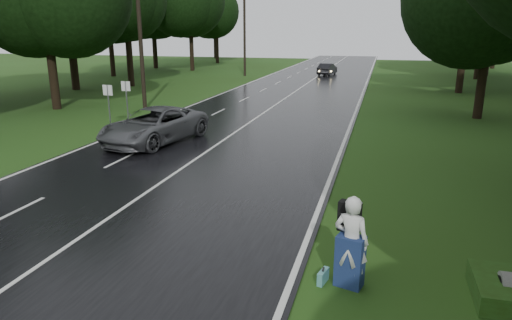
% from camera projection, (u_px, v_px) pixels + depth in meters
% --- Properties ---
extents(ground, '(160.00, 160.00, 0.00)m').
position_uv_depth(ground, '(55.00, 256.00, 11.19)').
color(ground, '#244815').
rests_on(ground, ground).
extents(road, '(12.00, 140.00, 0.04)m').
position_uv_depth(road, '(262.00, 114.00, 29.73)').
color(road, black).
rests_on(road, ground).
extents(lane_center, '(0.12, 140.00, 0.01)m').
position_uv_depth(lane_center, '(262.00, 114.00, 29.72)').
color(lane_center, silver).
rests_on(lane_center, road).
extents(grey_car, '(3.93, 6.43, 1.66)m').
position_uv_depth(grey_car, '(154.00, 125.00, 22.13)').
color(grey_car, '#4E5054').
rests_on(grey_car, road).
extents(far_car, '(2.04, 4.35, 1.38)m').
position_uv_depth(far_car, '(327.00, 69.00, 55.11)').
color(far_car, black).
rests_on(far_car, road).
extents(hitchhiker, '(0.85, 0.81, 2.05)m').
position_uv_depth(hitchhiker, '(351.00, 245.00, 9.69)').
color(hitchhiker, silver).
rests_on(hitchhiker, ground).
extents(suitcase, '(0.22, 0.44, 0.30)m').
position_uv_depth(suitcase, '(323.00, 277.00, 9.99)').
color(suitcase, teal).
rests_on(suitcase, ground).
extents(utility_pole_mid, '(1.80, 0.28, 10.11)m').
position_uv_depth(utility_pole_mid, '(145.00, 109.00, 32.06)').
color(utility_pole_mid, black).
rests_on(utility_pole_mid, ground).
extents(utility_pole_far, '(1.80, 0.28, 9.86)m').
position_uv_depth(utility_pole_far, '(245.00, 76.00, 54.57)').
color(utility_pole_far, black).
rests_on(utility_pole_far, ground).
extents(road_sign_a, '(0.57, 0.10, 2.39)m').
position_uv_depth(road_sign_a, '(111.00, 128.00, 25.85)').
color(road_sign_a, white).
rests_on(road_sign_a, ground).
extents(road_sign_b, '(0.57, 0.10, 2.39)m').
position_uv_depth(road_sign_b, '(128.00, 121.00, 27.61)').
color(road_sign_b, white).
rests_on(road_sign_b, ground).
extents(tree_left_d, '(8.49, 8.49, 13.26)m').
position_uv_depth(tree_left_d, '(57.00, 109.00, 31.91)').
color(tree_left_d, black).
rests_on(tree_left_d, ground).
extents(tree_left_e, '(9.76, 9.76, 15.25)m').
position_uv_depth(tree_left_e, '(132.00, 86.00, 44.75)').
color(tree_left_e, black).
rests_on(tree_left_e, ground).
extents(tree_left_f, '(10.30, 10.30, 16.10)m').
position_uv_depth(tree_left_f, '(192.00, 70.00, 61.69)').
color(tree_left_f, black).
rests_on(tree_left_f, ground).
extents(tree_right_d, '(7.67, 7.67, 11.98)m').
position_uv_depth(tree_right_d, '(477.00, 118.00, 28.56)').
color(tree_right_d, black).
rests_on(tree_right_d, ground).
extents(tree_right_e, '(7.08, 7.08, 11.06)m').
position_uv_depth(tree_right_e, '(458.00, 93.00, 40.02)').
color(tree_right_e, black).
rests_on(tree_right_e, ground).
extents(tree_right_f, '(9.79, 9.79, 15.30)m').
position_uv_depth(tree_right_f, '(476.00, 79.00, 51.00)').
color(tree_right_f, black).
rests_on(tree_right_f, ground).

